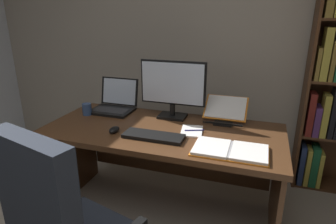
{
  "coord_description": "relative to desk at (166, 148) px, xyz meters",
  "views": [
    {
      "loc": [
        0.73,
        -0.55,
        1.54
      ],
      "look_at": [
        0.13,
        1.26,
        0.89
      ],
      "focal_mm": 30.98,
      "sensor_mm": 36.0,
      "label": 1
    }
  ],
  "objects": [
    {
      "name": "computer_mouse",
      "position": [
        -0.3,
        -0.25,
        0.21
      ],
      "size": [
        0.06,
        0.1,
        0.04
      ],
      "primitive_type": "ellipsoid",
      "color": "black",
      "rests_on": "desk"
    },
    {
      "name": "coffee_mug",
      "position": [
        -0.7,
        0.02,
        0.24
      ],
      "size": [
        0.08,
        0.08,
        0.1
      ],
      "primitive_type": "cylinder",
      "color": "#334C7A",
      "rests_on": "desk"
    },
    {
      "name": "keyboard",
      "position": [
        -0.0,
        -0.25,
        0.2
      ],
      "size": [
        0.42,
        0.15,
        0.02
      ],
      "primitive_type": "cube",
      "color": "black",
      "rests_on": "desk"
    },
    {
      "name": "laptop",
      "position": [
        -0.54,
        0.2,
        0.25
      ],
      "size": [
        0.35,
        0.32,
        0.26
      ],
      "color": "black",
      "rests_on": "desk"
    },
    {
      "name": "reading_stand_with_book",
      "position": [
        0.41,
        0.25,
        0.28
      ],
      "size": [
        0.33,
        0.27,
        0.17
      ],
      "color": "black",
      "rests_on": "desk"
    },
    {
      "name": "notepad",
      "position": [
        0.22,
        -0.06,
        0.2
      ],
      "size": [
        0.18,
        0.23,
        0.01
      ],
      "primitive_type": "cube",
      "rotation": [
        0.0,
        0.0,
        0.16
      ],
      "color": "white",
      "rests_on": "desk"
    },
    {
      "name": "desk",
      "position": [
        0.0,
        0.0,
        0.0
      ],
      "size": [
        1.74,
        0.79,
        0.73
      ],
      "color": "#4C2D19",
      "rests_on": "ground"
    },
    {
      "name": "open_binder",
      "position": [
        0.52,
        -0.3,
        0.2
      ],
      "size": [
        0.46,
        0.27,
        0.02
      ],
      "rotation": [
        0.0,
        0.0,
        0.0
      ],
      "color": "orange",
      "rests_on": "desk"
    },
    {
      "name": "monitor",
      "position": [
        -0.0,
        0.19,
        0.43
      ],
      "size": [
        0.53,
        0.16,
        0.46
      ],
      "color": "black",
      "rests_on": "desk"
    },
    {
      "name": "pen",
      "position": [
        0.24,
        -0.06,
        0.21
      ],
      "size": [
        0.13,
        0.06,
        0.01
      ],
      "primitive_type": "cylinder",
      "rotation": [
        0.0,
        1.57,
        0.36
      ],
      "color": "navy",
      "rests_on": "notepad"
    },
    {
      "name": "wall_back",
      "position": [
        -0.07,
        0.97,
        0.81
      ],
      "size": [
        5.11,
        0.12,
        2.69
      ],
      "primitive_type": "cube",
      "color": "#A89E8E",
      "rests_on": "ground"
    }
  ]
}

